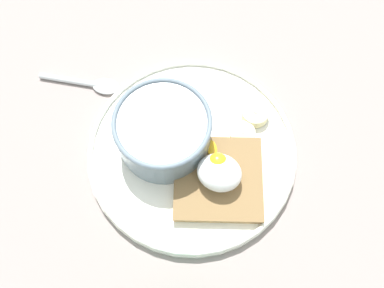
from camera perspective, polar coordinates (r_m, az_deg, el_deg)
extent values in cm
cube|color=gray|center=(53.82, 0.00, -1.64)|extent=(120.00, 120.00, 2.00)
cylinder|color=white|center=(52.42, 0.00, -1.05)|extent=(25.43, 25.43, 1.00)
torus|color=white|center=(51.68, 0.00, -0.73)|extent=(25.23, 25.23, 0.60)
cylinder|color=slate|center=(50.13, -3.70, 1.91)|extent=(11.14, 11.14, 5.49)
torus|color=slate|center=(47.66, -3.90, 3.28)|extent=(11.34, 11.34, 0.60)
cylinder|color=#C9B290|center=(50.41, -3.68, 1.76)|extent=(9.74, 9.74, 4.47)
ellipsoid|color=#C9B290|center=(48.58, -3.82, 2.75)|extent=(9.25, 9.25, 1.20)
ellipsoid|color=#A77B56|center=(48.11, -5.18, 2.18)|extent=(1.62, 1.56, 0.59)
ellipsoid|color=tan|center=(47.75, -4.18, 1.42)|extent=(1.56, 1.64, 0.59)
ellipsoid|color=beige|center=(47.43, -5.98, 0.46)|extent=(2.13, 1.81, 0.77)
ellipsoid|color=#916143|center=(48.35, -2.11, 3.13)|extent=(1.45, 1.15, 0.54)
ellipsoid|color=#C5BF8E|center=(47.67, -6.39, 0.87)|extent=(1.85, 1.56, 0.67)
ellipsoid|color=beige|center=(48.07, -3.37, 2.26)|extent=(1.38, 1.11, 0.51)
cube|color=olive|center=(49.66, 3.54, -4.51)|extent=(12.95, 12.95, 0.30)
cube|color=tan|center=(50.15, 3.51, -4.70)|extent=(12.69, 12.69, 1.23)
ellipsoid|color=white|center=(47.93, 3.67, -3.83)|extent=(5.10, 4.39, 3.46)
sphere|color=yellow|center=(47.50, 3.47, -2.45)|extent=(2.20, 2.20, 2.20)
ellipsoid|color=yellow|center=(50.57, 2.67, -0.57)|extent=(2.14, 2.47, 0.36)
cylinder|color=beige|center=(52.53, 6.75, 1.35)|extent=(4.33, 4.32, 1.28)
cylinder|color=#B7AC8C|center=(52.02, 6.82, 1.60)|extent=(0.78, 0.77, 0.15)
cylinder|color=beige|center=(53.78, 8.42, 3.99)|extent=(4.26, 4.21, 1.51)
cylinder|color=tan|center=(53.19, 8.52, 4.31)|extent=(0.76, 0.76, 0.15)
cylinder|color=silver|center=(59.17, -15.60, 8.11)|extent=(9.06, 2.25, 0.80)
ellipsoid|color=silver|center=(57.73, -11.39, 7.55)|extent=(3.94, 2.95, 0.70)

